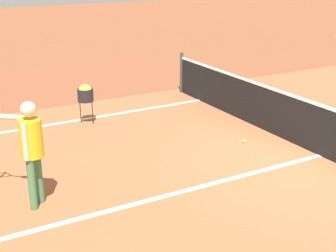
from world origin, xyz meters
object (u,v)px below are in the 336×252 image
object	(u,v)px
player_near	(30,143)
ball_hopper	(85,93)
net	(323,130)
tennis_ball_near_net	(244,141)

from	to	relation	value
player_near	ball_hopper	bearing A→B (deg)	148.22
net	tennis_ball_near_net	bearing A→B (deg)	-145.15
tennis_ball_near_net	player_near	bearing A→B (deg)	-83.24
player_near	ball_hopper	size ratio (longest dim) A/B	1.83
ball_hopper	net	bearing A→B (deg)	39.16
player_near	tennis_ball_near_net	size ratio (longest dim) A/B	24.25
player_near	tennis_ball_near_net	distance (m)	4.37
tennis_ball_near_net	net	bearing A→B (deg)	34.85
net	ball_hopper	distance (m)	4.94
ball_hopper	player_near	bearing A→B (deg)	-31.78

